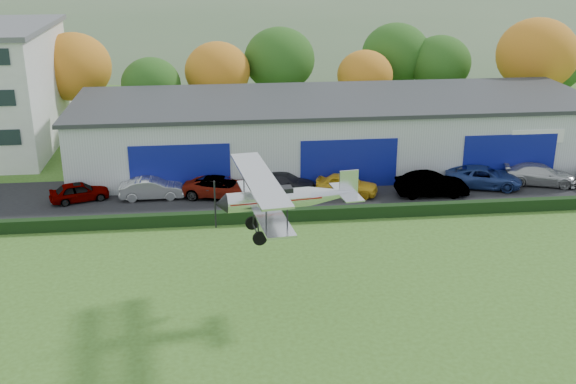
{
  "coord_description": "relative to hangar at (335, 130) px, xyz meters",
  "views": [
    {
      "loc": [
        -4.57,
        -24.58,
        17.15
      ],
      "look_at": [
        -0.73,
        10.01,
        4.27
      ],
      "focal_mm": 43.18,
      "sensor_mm": 36.0,
      "label": 1
    }
  ],
  "objects": [
    {
      "name": "hangar",
      "position": [
        0.0,
        0.0,
        0.0
      ],
      "size": [
        40.6,
        12.6,
        5.3
      ],
      "color": "#B2B7BC",
      "rests_on": "ground"
    },
    {
      "name": "tree_belt",
      "position": [
        -4.15,
        12.64,
        2.95
      ],
      "size": [
        75.7,
        13.22,
        10.12
      ],
      "color": "#3D2614",
      "rests_on": "ground"
    },
    {
      "name": "ground",
      "position": [
        -5.0,
        -27.98,
        -2.66
      ],
      "size": [
        300.0,
        300.0,
        0.0
      ],
      "primitive_type": "plane",
      "color": "#3B5D1D",
      "rests_on": "ground"
    },
    {
      "name": "car_3",
      "position": [
        -4.7,
        -6.35,
        -1.94
      ],
      "size": [
        4.93,
        3.27,
        1.33
      ],
      "primitive_type": "imported",
      "rotation": [
        0.0,
        0.0,
        1.23
      ],
      "color": "black",
      "rests_on": "apron"
    },
    {
      "name": "biplane",
      "position": [
        -6.49,
        -21.85,
        2.83
      ],
      "size": [
        7.08,
        8.13,
        3.03
      ],
      "rotation": [
        0.0,
        0.0,
        0.13
      ],
      "color": "silver"
    },
    {
      "name": "car_1",
      "position": [
        -13.97,
        -6.84,
        -1.88
      ],
      "size": [
        4.45,
        1.65,
        1.45
      ],
      "primitive_type": "imported",
      "rotation": [
        0.0,
        0.0,
        1.6
      ],
      "color": "silver",
      "rests_on": "apron"
    },
    {
      "name": "car_4",
      "position": [
        -0.41,
        -7.56,
        -1.87
      ],
      "size": [
        4.68,
        3.17,
        1.48
      ],
      "primitive_type": "imported",
      "rotation": [
        0.0,
        0.0,
        1.21
      ],
      "color": "gold",
      "rests_on": "apron"
    },
    {
      "name": "hedge",
      "position": [
        -2.0,
        -11.78,
        -2.26
      ],
      "size": [
        46.0,
        0.6,
        0.8
      ],
      "primitive_type": "cube",
      "color": "black",
      "rests_on": "ground"
    },
    {
      "name": "car_6",
      "position": [
        9.72,
        -7.13,
        -1.85
      ],
      "size": [
        5.89,
        3.87,
        1.51
      ],
      "primitive_type": "imported",
      "rotation": [
        0.0,
        0.0,
        1.3
      ],
      "color": "navy",
      "rests_on": "apron"
    },
    {
      "name": "distant_hills",
      "position": [
        -9.38,
        112.02,
        -15.7
      ],
      "size": [
        430.0,
        196.0,
        56.0
      ],
      "color": "#4C6642",
      "rests_on": "ground"
    },
    {
      "name": "car_0",
      "position": [
        -18.89,
        -6.79,
        -1.93
      ],
      "size": [
        4.25,
        2.74,
        1.35
      ],
      "primitive_type": "imported",
      "rotation": [
        0.0,
        0.0,
        1.89
      ],
      "color": "gray",
      "rests_on": "apron"
    },
    {
      "name": "car_7",
      "position": [
        14.04,
        -7.02,
        -1.86
      ],
      "size": [
        5.55,
        3.54,
        1.5
      ],
      "primitive_type": "imported",
      "rotation": [
        0.0,
        0.0,
        1.27
      ],
      "color": "silver",
      "rests_on": "apron"
    },
    {
      "name": "car_5",
      "position": [
        5.45,
        -8.45,
        -1.78
      ],
      "size": [
        5.05,
        1.93,
        1.64
      ],
      "primitive_type": "imported",
      "rotation": [
        0.0,
        0.0,
        1.53
      ],
      "color": "gray",
      "rests_on": "apron"
    },
    {
      "name": "apron",
      "position": [
        -2.0,
        -6.98,
        -2.63
      ],
      "size": [
        48.0,
        9.0,
        0.05
      ],
      "primitive_type": "cube",
      "color": "black",
      "rests_on": "ground"
    },
    {
      "name": "car_2",
      "position": [
        -9.2,
        -7.08,
        -1.89
      ],
      "size": [
        5.59,
        3.55,
        1.44
      ],
      "primitive_type": "imported",
      "rotation": [
        0.0,
        0.0,
        1.33
      ],
      "color": "gray",
      "rests_on": "apron"
    }
  ]
}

